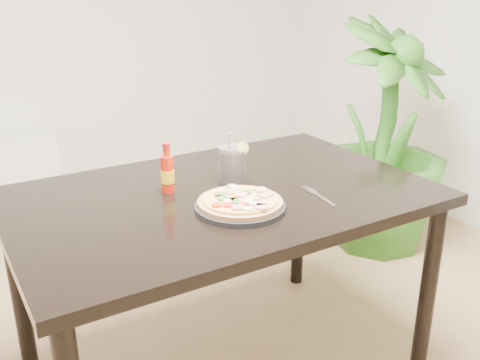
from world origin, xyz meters
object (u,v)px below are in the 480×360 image
dining_table (222,214)px  cola_cup (232,165)px  plate (240,207)px  houseplant (385,137)px  hot_sauce_bottle (167,173)px  fork (318,195)px  pizza (240,201)px

dining_table → cola_cup: bearing=39.5°
plate → houseplant: bearing=26.8°
hot_sauce_bottle → cola_cup: cola_cup is taller
hot_sauce_bottle → dining_table: bearing=-30.3°
plate → hot_sauce_bottle: (-0.13, 0.25, 0.06)m
hot_sauce_bottle → houseplant: 1.53m
dining_table → fork: 0.34m
houseplant → fork: bearing=-145.8°
plate → hot_sauce_bottle: size_ratio=1.66×
hot_sauce_bottle → pizza: bearing=-62.6°
plate → dining_table: bearing=81.2°
fork → houseplant: houseplant is taller
dining_table → pizza: (-0.03, -0.16, 0.11)m
cola_cup → hot_sauce_bottle: bearing=174.4°
pizza → fork: (0.28, -0.04, -0.02)m
pizza → houseplant: bearing=26.8°
pizza → cola_cup: size_ratio=1.43×
fork → houseplant: size_ratio=0.15×
dining_table → fork: fork is taller
cola_cup → fork: (0.17, -0.27, -0.06)m
plate → fork: size_ratio=1.51×
dining_table → hot_sauce_bottle: bearing=149.7°
pizza → fork: 0.28m
hot_sauce_bottle → fork: size_ratio=0.91×
hot_sauce_bottle → cola_cup: 0.24m
dining_table → houseplant: size_ratio=1.12×
dining_table → fork: size_ratio=7.42×
dining_table → plate: 0.19m
dining_table → houseplant: (1.30, 0.51, -0.04)m
pizza → cola_cup: cola_cup is taller
plate → houseplant: size_ratio=0.23×
pizza → fork: pizza is taller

